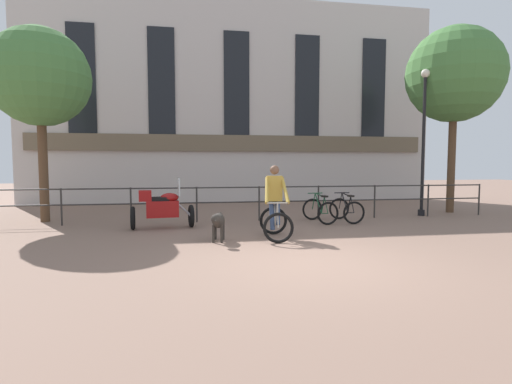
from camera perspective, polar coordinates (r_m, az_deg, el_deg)
ground_plane at (r=7.20m, az=7.93°, el=-9.98°), size 60.00×60.00×0.00m
canal_railing at (r=12.09m, az=0.45°, el=-0.78°), size 15.05×0.05×1.05m
building_facade at (r=17.96m, az=-2.91°, el=12.70°), size 18.00×0.72×8.86m
cyclist_with_bike at (r=9.36m, az=2.75°, el=-1.91°), size 0.81×1.24×1.70m
dog at (r=8.92m, az=-5.45°, el=-4.16°), size 0.39×1.04×0.67m
parked_motorcycle at (r=10.94m, az=-13.30°, el=-2.19°), size 1.70×0.79×1.35m
parked_bicycle_near_lamp at (r=11.92m, az=9.12°, el=-2.60°), size 0.79×1.18×0.86m
parked_bicycle_mid_left at (r=12.21m, az=12.78°, el=-2.49°), size 0.69×1.13×0.86m
street_lamp at (r=14.32m, az=22.82°, el=7.56°), size 0.28×0.28×4.79m
tree_canalside_left at (r=13.62m, az=-28.50°, el=14.15°), size 2.86×2.86×5.68m
tree_canalside_right at (r=15.97m, az=26.50°, el=14.71°), size 3.28×3.28×6.45m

